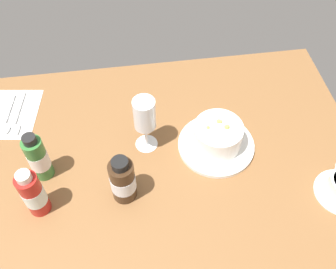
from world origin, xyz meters
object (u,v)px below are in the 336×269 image
at_px(wine_glass, 145,116).
at_px(sauce_bottle_green, 38,158).
at_px(sauce_bottle_red, 33,194).
at_px(porridge_bowl, 217,138).
at_px(cutlery_setting, 14,114).
at_px(sauce_bottle_brown, 123,180).

xyz_separation_m(wine_glass, sauce_bottle_green, (0.28, 0.06, -0.05)).
bearing_deg(sauce_bottle_red, wine_glass, -150.73).
height_order(porridge_bowl, cutlery_setting, porridge_bowl).
bearing_deg(cutlery_setting, wine_glass, 156.75).
bearing_deg(sauce_bottle_brown, porridge_bowl, -156.50).
relative_size(porridge_bowl, sauce_bottle_brown, 1.41).
relative_size(cutlery_setting, sauce_bottle_green, 1.34).
bearing_deg(porridge_bowl, sauce_bottle_red, 14.57).
distance_m(porridge_bowl, sauce_bottle_green, 0.47).
distance_m(sauce_bottle_brown, sauce_bottle_red, 0.21).
bearing_deg(sauce_bottle_brown, wine_glass, -115.53).
distance_m(cutlery_setting, sauce_bottle_green, 0.25).
relative_size(porridge_bowl, sauce_bottle_green, 1.34).
height_order(porridge_bowl, wine_glass, wine_glass).
bearing_deg(cutlery_setting, sauce_bottle_green, 115.16).
height_order(sauce_bottle_brown, sauce_bottle_red, sauce_bottle_red).
xyz_separation_m(porridge_bowl, cutlery_setting, (0.57, -0.20, -0.04)).
bearing_deg(wine_glass, sauce_bottle_green, 11.61).
xyz_separation_m(porridge_bowl, wine_glass, (0.19, -0.04, 0.08)).
xyz_separation_m(wine_glass, sauce_bottle_brown, (0.07, 0.15, -0.05)).
distance_m(wine_glass, sauce_bottle_green, 0.29).
height_order(wine_glass, sauce_bottle_brown, wine_glass).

